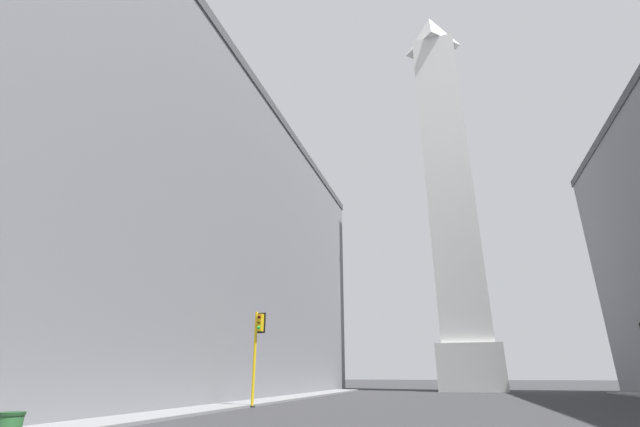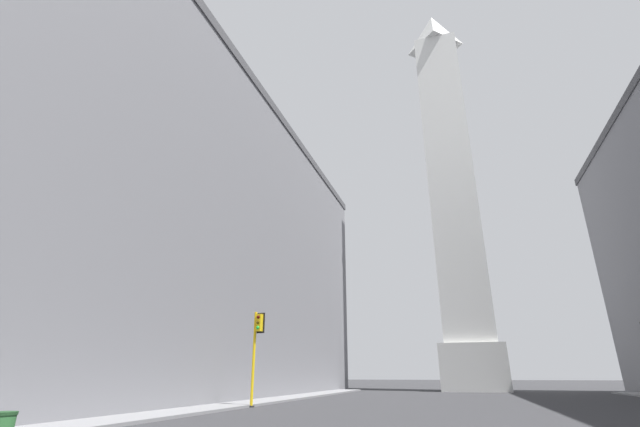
# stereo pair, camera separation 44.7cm
# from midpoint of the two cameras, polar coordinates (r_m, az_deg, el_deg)

# --- Properties ---
(sidewalk_left) EXTENTS (5.00, 69.73, 0.15)m
(sidewalk_left) POSITION_cam_midpoint_polar(r_m,az_deg,el_deg) (27.99, -16.80, -23.65)
(sidewalk_left) COLOR slate
(sidewalk_left) RESTS_ON ground_plane
(building_left) EXTENTS (23.82, 56.14, 28.06)m
(building_left) POSITION_cam_midpoint_polar(r_m,az_deg,el_deg) (46.33, -19.45, -4.33)
(building_left) COLOR slate
(building_left) RESTS_ON ground_plane
(obelisk) EXTENTS (7.92, 7.92, 60.15)m
(obelisk) POSITION_cam_midpoint_polar(r_m,az_deg,el_deg) (66.33, 17.22, 4.12)
(obelisk) COLOR silver
(obelisk) RESTS_ON ground_plane
(traffic_light_mid_left) EXTENTS (0.80, 0.52, 5.83)m
(traffic_light_mid_left) POSITION_cam_midpoint_polar(r_m,az_deg,el_deg) (29.42, -8.04, -16.72)
(traffic_light_mid_left) COLOR yellow
(traffic_light_mid_left) RESTS_ON ground_plane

